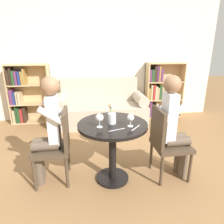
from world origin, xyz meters
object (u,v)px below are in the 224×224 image
Objects in this scene: chair_left at (57,143)px; person_right at (174,126)px; flower_vase at (112,117)px; couch at (101,109)px; person_left at (48,129)px; wine_glass_right at (131,118)px; wine_glass_left at (99,118)px; bookshelf_right at (159,91)px; bookshelf_left at (25,94)px; chair_right at (166,141)px.

person_right is at bearing 84.66° from chair_left.
person_right is 5.66× the size of flower_vase.
person_right is at bearing -69.18° from couch.
wine_glass_right is (0.92, -0.19, 0.15)m from person_left.
chair_left is (-0.65, -1.85, 0.18)m from couch.
person_left is at bearing 164.04° from wine_glass_left.
person_left is at bearing -111.69° from couch.
flower_vase is (-0.75, 0.02, 0.14)m from person_right.
wine_glass_right is (0.34, -0.02, -0.01)m from wine_glass_left.
flower_vase is (0.14, 0.10, -0.03)m from wine_glass_left.
bookshelf_right is at bearing 133.83° from person_left.
person_right is at bearing -43.72° from bookshelf_left.
bookshelf_right is 1.37× the size of chair_right.
flower_vase is (-1.36, -2.19, 0.22)m from bookshelf_right.
couch is 2.07× the size of chair_right.
couch is at bearing 85.66° from wine_glass_left.
couch is 1.41m from bookshelf_right.
bookshelf_right reaches higher than flower_vase.
couch is 1.99m from flower_vase.
couch is at bearing 159.08° from chair_left.
bookshelf_left is 0.96× the size of person_right.
wine_glass_left is at bearing -146.50° from flower_vase.
chair_left is at bearing 161.07° from wine_glass_left.
bookshelf_right is at bearing -17.40° from person_right.
bookshelf_left is 1.37× the size of chair_left.
person_left is at bearing -134.65° from bookshelf_right.
bookshelf_left is at bearing -158.05° from chair_left.
wine_glass_left is 1.10× the size of wine_glass_right.
wine_glass_right is at bearing -3.23° from wine_glass_left.
bookshelf_right reaches higher than chair_right.
wine_glass_left is (-0.15, -2.02, 0.54)m from couch.
person_right is 0.91m from wine_glass_left.
wine_glass_left reaches higher than wine_glass_right.
bookshelf_left is 1.37× the size of chair_right.
flower_vase is at bearing 33.50° from wine_glass_left.
flower_vase reaches higher than chair_left.
bookshelf_left is 2.69m from flower_vase.
bookshelf_right is (1.35, 0.26, 0.30)m from couch.
person_left is at bearing 168.58° from wine_glass_right.
bookshelf_left is 0.96× the size of person_left.
chair_left is 0.70× the size of person_right.
couch is 1.62m from bookshelf_left.
person_right reaches higher than chair_right.
person_left is (-0.74, -1.85, 0.38)m from couch.
wine_glass_right is at bearing 98.08° from person_right.
person_left is 0.74m from flower_vase.
chair_right is at bearing 5.21° from wine_glass_left.
wine_glass_right is (0.83, -0.19, 0.35)m from chair_left.
bookshelf_left is at bearing 125.50° from flower_vase.
wine_glass_right is (-0.56, -0.10, 0.16)m from person_right.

